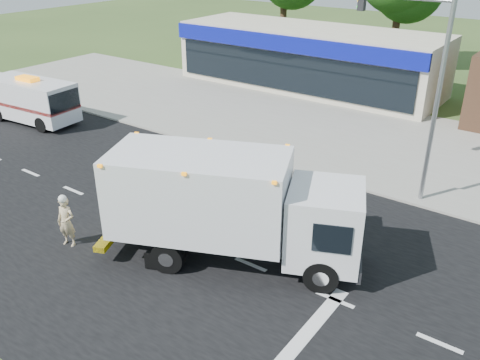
{
  "coord_description": "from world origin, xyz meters",
  "views": [
    {
      "loc": [
        7.65,
        -11.2,
        9.63
      ],
      "look_at": [
        -1.92,
        2.06,
        1.7
      ],
      "focal_mm": 38.0,
      "sensor_mm": 36.0,
      "label": 1
    }
  ],
  "objects_px": {
    "emergency_worker": "(66,221)",
    "traffic_signal_pole": "(423,77)",
    "ems_box_truck": "(227,202)",
    "ambulance_van": "(33,100)"
  },
  "relations": [
    {
      "from": "ambulance_van",
      "to": "traffic_signal_pole",
      "type": "relative_size",
      "value": 0.71
    },
    {
      "from": "ems_box_truck",
      "to": "emergency_worker",
      "type": "relative_size",
      "value": 4.45
    },
    {
      "from": "ems_box_truck",
      "to": "ambulance_van",
      "type": "xyz_separation_m",
      "value": [
        -16.97,
        4.41,
        -0.79
      ]
    },
    {
      "from": "emergency_worker",
      "to": "ambulance_van",
      "type": "xyz_separation_m",
      "value": [
        -12.07,
        6.94,
        0.37
      ]
    },
    {
      "from": "emergency_worker",
      "to": "traffic_signal_pole",
      "type": "xyz_separation_m",
      "value": [
        8.09,
        10.25,
        3.98
      ]
    },
    {
      "from": "ems_box_truck",
      "to": "traffic_signal_pole",
      "type": "distance_m",
      "value": 8.82
    },
    {
      "from": "emergency_worker",
      "to": "ambulance_van",
      "type": "bearing_deg",
      "value": 134.85
    },
    {
      "from": "emergency_worker",
      "to": "traffic_signal_pole",
      "type": "height_order",
      "value": "traffic_signal_pole"
    },
    {
      "from": "ambulance_van",
      "to": "traffic_signal_pole",
      "type": "bearing_deg",
      "value": 4.21
    },
    {
      "from": "ems_box_truck",
      "to": "ambulance_van",
      "type": "height_order",
      "value": "ems_box_truck"
    }
  ]
}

